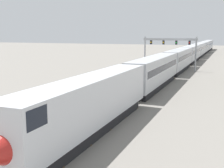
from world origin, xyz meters
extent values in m
plane|color=gray|center=(0.00, 0.00, 0.00)|extent=(400.00, 400.00, 0.00)
cube|color=slate|center=(1.28, 60.00, 0.08)|extent=(0.07, 200.00, 0.16)
cube|color=slate|center=(2.72, 60.00, 0.08)|extent=(0.07, 200.00, 0.16)
cube|color=#473828|center=(2.00, -2.00, 0.05)|extent=(2.60, 0.24, 0.10)
cube|color=#473828|center=(2.00, 2.00, 0.05)|extent=(2.60, 0.24, 0.10)
cube|color=#473828|center=(2.00, 6.00, 0.05)|extent=(2.60, 0.24, 0.10)
cube|color=#473828|center=(2.00, 10.00, 0.05)|extent=(2.60, 0.24, 0.10)
cube|color=#473828|center=(2.00, 14.00, 0.05)|extent=(2.60, 0.24, 0.10)
cube|color=#473828|center=(2.00, 18.00, 0.05)|extent=(2.60, 0.24, 0.10)
cube|color=#473828|center=(2.00, 22.00, 0.05)|extent=(2.60, 0.24, 0.10)
cube|color=#473828|center=(2.00, 26.00, 0.05)|extent=(2.60, 0.24, 0.10)
cube|color=#473828|center=(2.00, 30.00, 0.05)|extent=(2.60, 0.24, 0.10)
cube|color=#473828|center=(2.00, 34.00, 0.05)|extent=(2.60, 0.24, 0.10)
cube|color=#473828|center=(2.00, 38.00, 0.05)|extent=(2.60, 0.24, 0.10)
cube|color=#473828|center=(2.00, 42.00, 0.05)|extent=(2.60, 0.24, 0.10)
cube|color=#473828|center=(2.00, 46.00, 0.05)|extent=(2.60, 0.24, 0.10)
cube|color=#473828|center=(2.00, 50.00, 0.05)|extent=(2.60, 0.24, 0.10)
cube|color=#473828|center=(2.00, 54.00, 0.05)|extent=(2.60, 0.24, 0.10)
cube|color=#473828|center=(2.00, 58.00, 0.05)|extent=(2.60, 0.24, 0.10)
cube|color=#473828|center=(2.00, 62.00, 0.05)|extent=(2.60, 0.24, 0.10)
cube|color=#473828|center=(2.00, 66.00, 0.05)|extent=(2.60, 0.24, 0.10)
cube|color=#473828|center=(2.00, 70.00, 0.05)|extent=(2.60, 0.24, 0.10)
cube|color=#473828|center=(2.00, 74.00, 0.05)|extent=(2.60, 0.24, 0.10)
cube|color=#473828|center=(2.00, 78.00, 0.05)|extent=(2.60, 0.24, 0.10)
cube|color=#473828|center=(2.00, 82.00, 0.05)|extent=(2.60, 0.24, 0.10)
cube|color=#473828|center=(2.00, 86.00, 0.05)|extent=(2.60, 0.24, 0.10)
cube|color=#473828|center=(2.00, 90.00, 0.05)|extent=(2.60, 0.24, 0.10)
cube|color=#473828|center=(2.00, 94.00, 0.05)|extent=(2.60, 0.24, 0.10)
cube|color=#473828|center=(2.00, 98.00, 0.05)|extent=(2.60, 0.24, 0.10)
cube|color=#473828|center=(2.00, 102.00, 0.05)|extent=(2.60, 0.24, 0.10)
cube|color=#473828|center=(2.00, 106.00, 0.05)|extent=(2.60, 0.24, 0.10)
cube|color=#473828|center=(2.00, 110.00, 0.05)|extent=(2.60, 0.24, 0.10)
cube|color=#473828|center=(2.00, 114.00, 0.05)|extent=(2.60, 0.24, 0.10)
cube|color=#473828|center=(2.00, 118.00, 0.05)|extent=(2.60, 0.24, 0.10)
cube|color=#473828|center=(2.00, 122.00, 0.05)|extent=(2.60, 0.24, 0.10)
cube|color=#473828|center=(2.00, 126.00, 0.05)|extent=(2.60, 0.24, 0.10)
cube|color=#473828|center=(2.00, 130.00, 0.05)|extent=(2.60, 0.24, 0.10)
cube|color=#473828|center=(2.00, 134.00, 0.05)|extent=(2.60, 0.24, 0.10)
cube|color=#473828|center=(2.00, 138.00, 0.05)|extent=(2.60, 0.24, 0.10)
cube|color=#473828|center=(2.00, 142.00, 0.05)|extent=(2.60, 0.24, 0.10)
cube|color=#473828|center=(2.00, 146.00, 0.05)|extent=(2.60, 0.24, 0.10)
cube|color=#473828|center=(2.00, 150.00, 0.05)|extent=(2.60, 0.24, 0.10)
cube|color=#473828|center=(2.00, 154.00, 0.05)|extent=(2.60, 0.24, 0.10)
cube|color=#473828|center=(2.00, 158.00, 0.05)|extent=(2.60, 0.24, 0.10)
cube|color=slate|center=(-4.22, 40.00, 0.08)|extent=(0.07, 160.00, 0.16)
cube|color=slate|center=(-2.78, 40.00, 0.08)|extent=(0.07, 160.00, 0.16)
cube|color=#473828|center=(-3.50, 2.00, 0.05)|extent=(2.60, 0.24, 0.10)
cube|color=#473828|center=(-3.50, 6.00, 0.05)|extent=(2.60, 0.24, 0.10)
cube|color=#473828|center=(-3.50, 10.00, 0.05)|extent=(2.60, 0.24, 0.10)
cube|color=#473828|center=(-3.50, 14.00, 0.05)|extent=(2.60, 0.24, 0.10)
cube|color=#473828|center=(-3.50, 18.00, 0.05)|extent=(2.60, 0.24, 0.10)
cube|color=#473828|center=(-3.50, 22.00, 0.05)|extent=(2.60, 0.24, 0.10)
cube|color=#473828|center=(-3.50, 26.00, 0.05)|extent=(2.60, 0.24, 0.10)
cube|color=#473828|center=(-3.50, 30.00, 0.05)|extent=(2.60, 0.24, 0.10)
cube|color=#473828|center=(-3.50, 34.00, 0.05)|extent=(2.60, 0.24, 0.10)
cube|color=#473828|center=(-3.50, 38.00, 0.05)|extent=(2.60, 0.24, 0.10)
cube|color=#473828|center=(-3.50, 42.00, 0.05)|extent=(2.60, 0.24, 0.10)
cube|color=#473828|center=(-3.50, 46.00, 0.05)|extent=(2.60, 0.24, 0.10)
cube|color=#473828|center=(-3.50, 50.00, 0.05)|extent=(2.60, 0.24, 0.10)
cube|color=#473828|center=(-3.50, 54.00, 0.05)|extent=(2.60, 0.24, 0.10)
cube|color=#473828|center=(-3.50, 58.00, 0.05)|extent=(2.60, 0.24, 0.10)
cube|color=#473828|center=(-3.50, 62.00, 0.05)|extent=(2.60, 0.24, 0.10)
cube|color=#473828|center=(-3.50, 66.00, 0.05)|extent=(2.60, 0.24, 0.10)
cube|color=#473828|center=(-3.50, 70.00, 0.05)|extent=(2.60, 0.24, 0.10)
cube|color=#473828|center=(-3.50, 74.00, 0.05)|extent=(2.60, 0.24, 0.10)
cube|color=#473828|center=(-3.50, 78.00, 0.05)|extent=(2.60, 0.24, 0.10)
cube|color=#473828|center=(-3.50, 82.00, 0.05)|extent=(2.60, 0.24, 0.10)
cube|color=#473828|center=(-3.50, 86.00, 0.05)|extent=(2.60, 0.24, 0.10)
cube|color=#473828|center=(-3.50, 90.00, 0.05)|extent=(2.60, 0.24, 0.10)
cube|color=#473828|center=(-3.50, 94.00, 0.05)|extent=(2.60, 0.24, 0.10)
cube|color=#473828|center=(-3.50, 98.00, 0.05)|extent=(2.60, 0.24, 0.10)
cube|color=#473828|center=(-3.50, 102.00, 0.05)|extent=(2.60, 0.24, 0.10)
cube|color=#473828|center=(-3.50, 106.00, 0.05)|extent=(2.60, 0.24, 0.10)
cube|color=#473828|center=(-3.50, 110.00, 0.05)|extent=(2.60, 0.24, 0.10)
cube|color=#473828|center=(-3.50, 114.00, 0.05)|extent=(2.60, 0.24, 0.10)
cube|color=#473828|center=(-3.50, 118.00, 0.05)|extent=(2.60, 0.24, 0.10)
cube|color=silver|center=(2.00, 4.73, 2.90)|extent=(3.00, 21.46, 3.80)
cube|color=black|center=(2.00, -4.80, 4.04)|extent=(3.04, 1.80, 1.10)
cube|color=black|center=(2.00, 4.73, 0.50)|extent=(2.52, 19.31, 1.00)
cube|color=#B7BABF|center=(2.00, 27.19, 2.90)|extent=(3.00, 21.46, 3.80)
cube|color=black|center=(2.00, 27.19, 3.30)|extent=(3.04, 19.74, 0.90)
cube|color=black|center=(2.00, 27.19, 0.50)|extent=(2.52, 19.31, 1.00)
cube|color=#B7BABF|center=(2.00, 49.64, 2.90)|extent=(3.00, 21.46, 3.80)
cube|color=black|center=(2.00, 49.64, 3.30)|extent=(3.04, 19.74, 0.90)
cube|color=black|center=(2.00, 49.64, 0.50)|extent=(2.52, 19.31, 1.00)
cube|color=#B7BABF|center=(2.00, 72.10, 2.90)|extent=(3.00, 21.46, 3.80)
cube|color=black|center=(2.00, 72.10, 3.30)|extent=(3.04, 19.74, 0.90)
cube|color=black|center=(2.00, 72.10, 0.50)|extent=(2.52, 19.31, 1.00)
cube|color=#B7BABF|center=(2.00, 94.56, 2.90)|extent=(3.00, 21.46, 3.80)
cube|color=black|center=(2.00, 94.56, 3.30)|extent=(3.04, 19.74, 0.90)
cube|color=black|center=(2.00, 94.56, 0.50)|extent=(2.52, 19.31, 1.00)
cube|color=#B7BABF|center=(2.00, 117.02, 2.90)|extent=(3.00, 21.46, 3.80)
cube|color=black|center=(2.00, 117.02, 3.30)|extent=(3.04, 19.74, 0.90)
cube|color=black|center=(2.00, 117.02, 0.50)|extent=(2.52, 19.31, 1.00)
cube|color=#B7BABF|center=(2.00, 139.47, 2.90)|extent=(3.00, 21.46, 3.80)
cube|color=black|center=(2.00, 139.47, 3.30)|extent=(3.04, 19.74, 0.90)
cube|color=black|center=(2.00, 139.47, 0.50)|extent=(2.52, 19.31, 1.00)
cylinder|color=#999BA0|center=(-6.00, 50.24, 3.79)|extent=(0.36, 0.36, 7.59)
cylinder|color=#999BA0|center=(5.50, 50.24, 3.79)|extent=(0.36, 0.36, 7.59)
cube|color=#999BA0|center=(-0.25, 50.24, 6.99)|extent=(12.10, 0.36, 0.50)
cube|color=black|center=(-4.56, 50.29, 6.29)|extent=(0.44, 0.32, 0.90)
sphere|color=yellow|center=(-4.56, 50.10, 6.29)|extent=(0.28, 0.28, 0.28)
cube|color=black|center=(-1.69, 50.29, 6.29)|extent=(0.44, 0.32, 0.90)
sphere|color=yellow|center=(-1.69, 50.10, 6.29)|extent=(0.28, 0.28, 0.28)
cube|color=black|center=(1.19, 50.29, 6.29)|extent=(0.44, 0.32, 0.90)
sphere|color=green|center=(1.19, 50.10, 6.29)|extent=(0.28, 0.28, 0.28)
cube|color=black|center=(4.06, 50.29, 6.29)|extent=(0.44, 0.32, 0.90)
sphere|color=red|center=(4.06, 50.10, 6.29)|extent=(0.28, 0.28, 0.28)
camera|label=1|loc=(12.63, -17.26, 8.38)|focal=47.94mm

